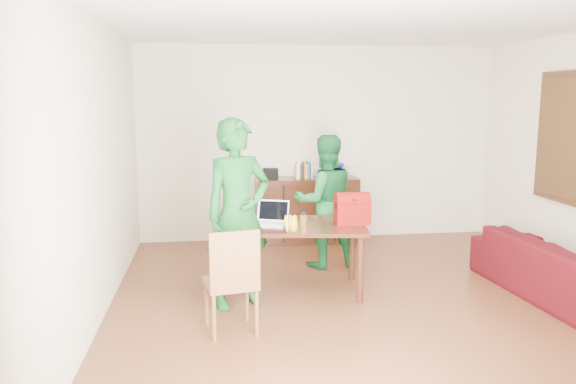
{
  "coord_description": "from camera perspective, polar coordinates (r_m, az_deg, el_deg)",
  "views": [
    {
      "loc": [
        -1.47,
        -5.02,
        2.0
      ],
      "look_at": [
        -0.7,
        0.75,
        1.01
      ],
      "focal_mm": 35.0,
      "sensor_mm": 36.0,
      "label": 1
    }
  ],
  "objects": [
    {
      "name": "room",
      "position": [
        5.4,
        8.35,
        2.16
      ],
      "size": [
        5.2,
        5.7,
        2.9
      ],
      "color": "#402110",
      "rests_on": "ground"
    },
    {
      "name": "table",
      "position": [
        5.79,
        0.26,
        -4.09
      ],
      "size": [
        1.62,
        1.05,
        0.71
      ],
      "rotation": [
        0.0,
        0.0,
        -0.13
      ],
      "color": "black",
      "rests_on": "ground"
    },
    {
      "name": "chair",
      "position": [
        4.92,
        -5.77,
        -11.01
      ],
      "size": [
        0.49,
        0.47,
        0.93
      ],
      "rotation": [
        0.0,
        0.0,
        0.18
      ],
      "color": "brown",
      "rests_on": "ground"
    },
    {
      "name": "person_near",
      "position": [
        5.34,
        -5.1,
        -2.22
      ],
      "size": [
        0.78,
        0.66,
        1.81
      ],
      "primitive_type": "imported",
      "rotation": [
        0.0,
        0.0,
        0.41
      ],
      "color": "#12531E",
      "rests_on": "ground"
    },
    {
      "name": "person_far",
      "position": [
        6.64,
        3.77,
        -0.94
      ],
      "size": [
        0.81,
        0.66,
        1.57
      ],
      "primitive_type": "imported",
      "rotation": [
        0.0,
        0.0,
        3.23
      ],
      "color": "#155F2B",
      "rests_on": "ground"
    },
    {
      "name": "laptop",
      "position": [
        5.71,
        -1.87,
        -2.94
      ],
      "size": [
        0.39,
        0.33,
        0.23
      ],
      "rotation": [
        0.0,
        0.0,
        -0.35
      ],
      "color": "white",
      "rests_on": "table"
    },
    {
      "name": "bananas",
      "position": [
        5.43,
        0.3,
        -3.73
      ],
      "size": [
        0.19,
        0.16,
        0.06
      ],
      "primitive_type": null,
      "rotation": [
        0.0,
        0.0,
        0.33
      ],
      "color": "yellow",
      "rests_on": "table"
    },
    {
      "name": "bottle",
      "position": [
        5.38,
        1.59,
        -3.13
      ],
      "size": [
        0.09,
        0.09,
        0.2
      ],
      "primitive_type": "cylinder",
      "rotation": [
        0.0,
        0.0,
        0.36
      ],
      "color": "#593314",
      "rests_on": "table"
    },
    {
      "name": "red_bag",
      "position": [
        5.79,
        6.53,
        -1.97
      ],
      "size": [
        0.35,
        0.21,
        0.26
      ],
      "primitive_type": "cube",
      "rotation": [
        0.0,
        0.0,
        0.01
      ],
      "color": "maroon",
      "rests_on": "table"
    },
    {
      "name": "sofa",
      "position": [
        6.3,
        25.82,
        -7.04
      ],
      "size": [
        0.95,
        2.09,
        0.59
      ],
      "primitive_type": "imported",
      "rotation": [
        0.0,
        0.0,
        1.65
      ],
      "color": "#380807",
      "rests_on": "ground"
    }
  ]
}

